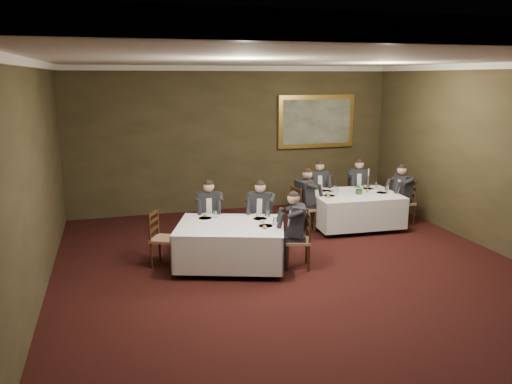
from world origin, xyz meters
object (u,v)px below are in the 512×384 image
table_main (354,207)px  diner_main_endright (403,202)px  painting (316,122)px  chair_main_backright (357,203)px  chair_sec_endleft (165,250)px  candlestick (368,183)px  diner_main_endleft (303,208)px  chair_main_endright (403,211)px  chair_main_backleft (317,205)px  centerpiece (359,188)px  diner_main_backleft (318,196)px  chair_sec_backleft (210,234)px  diner_sec_backleft (209,223)px  chair_sec_backright (261,234)px  table_second (231,242)px  diner_sec_endright (297,239)px  diner_main_backright (357,194)px  chair_sec_endright (298,252)px  diner_sec_backright (261,223)px  chair_main_endleft (303,218)px

table_main → diner_main_endright: (1.17, -0.06, 0.06)m
table_main → painting: (0.00, 2.24, 1.69)m
chair_main_backright → table_main: bearing=76.3°
chair_sec_endleft → candlestick: candlestick is taller
candlestick → table_main: bearing=-171.3°
diner_main_endleft → chair_main_endright: diner_main_endleft is taller
chair_main_endright → chair_sec_endleft: same height
chair_main_backleft → centerpiece: (0.52, -1.06, 0.61)m
diner_main_backleft → chair_sec_endleft: size_ratio=1.35×
diner_main_endleft → chair_sec_backleft: 2.22m
table_main → centerpiece: 0.46m
diner_main_backleft → candlestick: bearing=135.2°
diner_sec_backleft → chair_sec_backright: 1.02m
table_second → diner_sec_backleft: size_ratio=1.63×
candlestick → painting: size_ratio=0.27×
chair_sec_backright → table_second: bearing=71.5°
chair_sec_backright → diner_sec_endright: bearing=134.0°
chair_sec_backleft → painting: bearing=-130.6°
diner_main_backleft → chair_sec_backright: bearing=47.1°
diner_main_endright → painting: painting is taller
painting → diner_main_endleft: bearing=-118.2°
diner_main_endright → chair_sec_backright: 3.62m
diner_main_backleft → diner_main_endright: size_ratio=1.00×
table_second → diner_main_backright: bearing=33.5°
chair_sec_endleft → chair_main_backleft: bearing=146.2°
chair_main_backleft → chair_sec_endright: (-1.58, -2.87, 0.00)m
table_main → chair_main_backright: (0.55, 0.93, -0.17)m
chair_main_backright → chair_sec_endleft: size_ratio=1.00×
diner_sec_backright → diner_sec_endright: bearing=134.4°
table_main → diner_main_endleft: (-1.17, 0.06, 0.06)m
diner_sec_endright → chair_sec_endleft: 2.33m
table_second → painting: 5.18m
table_second → chair_sec_endright: 1.18m
chair_main_endleft → chair_sec_backright: size_ratio=1.00×
table_main → chair_main_endright: 1.19m
chair_sec_backright → chair_sec_endleft: size_ratio=1.00×
table_main → candlestick: bearing=8.7°
diner_main_endright → centerpiece: bearing=87.2°
chair_main_backright → diner_sec_backleft: (-3.87, -1.41, 0.23)m
chair_main_endleft → painting: size_ratio=0.49×
chair_sec_endleft → painting: bearing=155.5°
table_main → diner_sec_backright: (-2.37, -0.79, 0.06)m
diner_main_endright → diner_sec_backleft: (-4.48, -0.41, 0.00)m
chair_main_endright → diner_main_endright: size_ratio=0.74×
chair_main_endleft → painting: painting is taller
chair_sec_backleft → diner_main_backright: bearing=-150.1°
chair_main_endleft → chair_sec_endleft: size_ratio=1.00×
table_main → chair_sec_endright: (-2.03, -1.89, -0.17)m
diner_main_endleft → chair_main_backright: bearing=106.3°
chair_main_endright → painting: 3.18m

